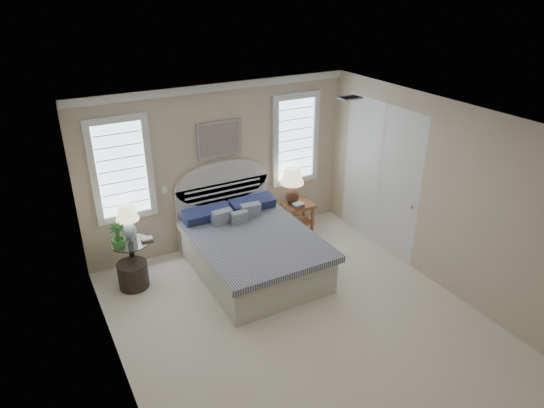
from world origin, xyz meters
The scene contains 21 objects.
floor centered at (0.00, 0.00, 0.00)m, with size 4.50×5.00×0.01m, color beige.
ceiling centered at (0.00, 0.00, 2.70)m, with size 4.50×5.00×0.01m, color silver.
wall_back centered at (0.00, 2.50, 1.35)m, with size 4.50×0.02×2.70m, color beige.
wall_left centered at (-2.25, 0.00, 1.35)m, with size 0.02×5.00×2.70m, color beige.
wall_right centered at (2.25, 0.00, 1.35)m, with size 0.02×5.00×2.70m, color beige.
crown_molding centered at (0.00, 2.46, 2.64)m, with size 4.50×0.08×0.12m, color silver.
hvac_vent centered at (1.20, 0.80, 2.68)m, with size 0.30×0.20×0.02m, color #B2B2B2.
switch_plate centered at (-0.95, 2.48, 1.15)m, with size 0.08×0.01×0.12m, color silver.
window_left centered at (-1.55, 2.48, 1.60)m, with size 0.90×0.06×1.60m, color #C5E2F9.
window_right centered at (1.40, 2.48, 1.60)m, with size 0.90×0.06×1.60m, color #C5E2F9.
painting centered at (0.00, 2.46, 1.82)m, with size 0.74×0.04×0.58m, color silver.
closet_door centered at (2.23, 1.20, 1.20)m, with size 0.02×1.80×2.40m, color silver.
bed centered at (0.00, 1.46, 0.39)m, with size 1.72×2.28×1.47m.
side_table_left centered at (-1.65, 2.05, 0.39)m, with size 0.56×0.56×0.63m.
nightstand_right centered at (1.30, 2.15, 0.39)m, with size 0.50×0.40×0.53m.
floor_pot centered at (-1.71, 1.85, 0.20)m, with size 0.43×0.43×0.39m, color black.
lamp_left centered at (-1.62, 2.15, 0.96)m, with size 0.35×0.35×0.55m.
lamp_right centered at (1.20, 2.22, 0.93)m, with size 0.48×0.48×0.66m.
potted_plant centered at (-1.83, 1.94, 0.82)m, with size 0.21×0.21×0.38m, color #327E39.
books_left centered at (-1.43, 1.93, 0.66)m, with size 0.20×0.16×0.07m.
books_right centered at (1.22, 2.04, 0.57)m, with size 0.20×0.14×0.08m.
Camera 1 is at (-2.79, -4.32, 4.17)m, focal length 32.00 mm.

